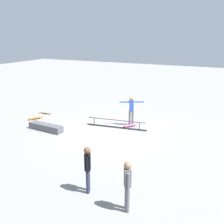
{
  "coord_description": "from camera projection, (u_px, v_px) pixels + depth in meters",
  "views": [
    {
      "loc": [
        -5.25,
        10.98,
        4.77
      ],
      "look_at": [
        0.14,
        -0.09,
        1.0
      ],
      "focal_mm": 40.85,
      "sensor_mm": 36.0,
      "label": 1
    }
  ],
  "objects": [
    {
      "name": "ground_plane",
      "position": [
        114.0,
        131.0,
        13.03
      ],
      "size": [
        60.0,
        60.0,
        0.0
      ],
      "primitive_type": "plane",
      "color": "gray"
    },
    {
      "name": "grind_rail",
      "position": [
        116.0,
        124.0,
        13.54
      ],
      "size": [
        3.3,
        0.7,
        0.44
      ],
      "rotation": [
        0.0,
        0.0,
        0.14
      ],
      "color": "black",
      "rests_on": "ground_plane"
    },
    {
      "name": "skate_ledge",
      "position": [
        46.0,
        127.0,
        13.15
      ],
      "size": [
        1.99,
        0.54,
        0.34
      ],
      "primitive_type": "cube",
      "rotation": [
        0.0,
        0.0,
        -0.05
      ],
      "color": "#595960",
      "rests_on": "ground_plane"
    },
    {
      "name": "skater_main",
      "position": [
        131.0,
        109.0,
        13.62
      ],
      "size": [
        1.2,
        0.66,
        1.62
      ],
      "rotation": [
        0.0,
        0.0,
        0.47
      ],
      "color": "slate",
      "rests_on": "ground_plane"
    },
    {
      "name": "skateboard_main",
      "position": [
        130.0,
        125.0,
        13.68
      ],
      "size": [
        0.66,
        0.74,
        0.09
      ],
      "rotation": [
        0.0,
        0.0,
        0.88
      ],
      "color": "#E05993",
      "rests_on": "ground_plane"
    },
    {
      "name": "bystander_grey_shirt",
      "position": [
        127.0,
        183.0,
        6.97
      ],
      "size": [
        0.26,
        0.32,
        1.52
      ],
      "rotation": [
        0.0,
        0.0,
        5.29
      ],
      "color": "slate",
      "rests_on": "ground_plane"
    },
    {
      "name": "bystander_black_shirt",
      "position": [
        88.0,
        167.0,
        7.81
      ],
      "size": [
        0.25,
        0.34,
        1.53
      ],
      "rotation": [
        0.0,
        0.0,
        2.0
      ],
      "color": "#2D3351",
      "rests_on": "ground_plane"
    },
    {
      "name": "loose_skateboard_natural",
      "position": [
        45.0,
        113.0,
        15.92
      ],
      "size": [
        0.81,
        0.3,
        0.09
      ],
      "rotation": [
        0.0,
        0.0,
        0.07
      ],
      "color": "tan",
      "rests_on": "ground_plane"
    },
    {
      "name": "loose_skateboard_orange",
      "position": [
        35.0,
        118.0,
        14.89
      ],
      "size": [
        0.63,
        0.77,
        0.09
      ],
      "rotation": [
        0.0,
        0.0,
        0.95
      ],
      "color": "orange",
      "rests_on": "ground_plane"
    }
  ]
}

